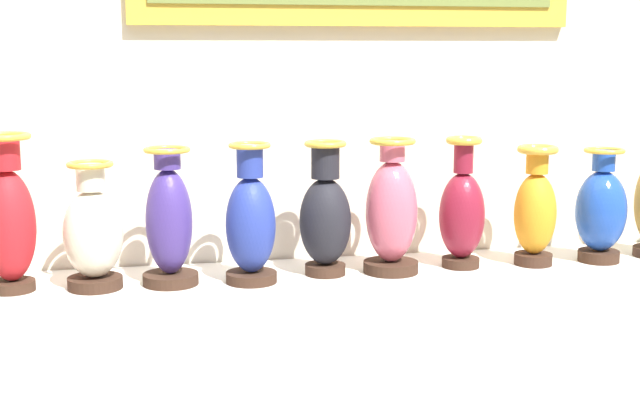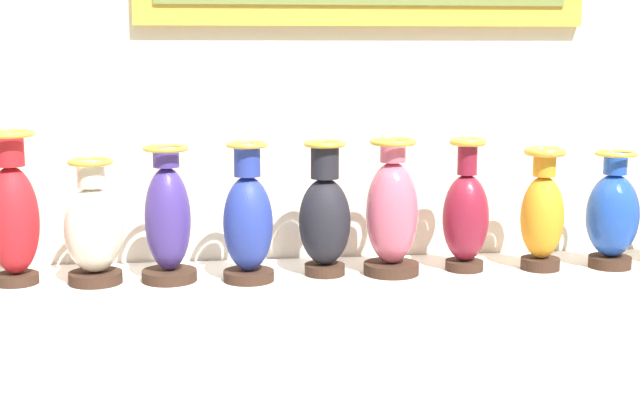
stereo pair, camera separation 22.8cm
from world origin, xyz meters
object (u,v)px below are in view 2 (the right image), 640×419
Objects in this scene: vase_onyx at (325,216)px; vase_burgundy at (466,214)px; vase_amber at (542,214)px; vase_rose at (392,214)px; vase_sapphire at (612,215)px; vase_cobalt at (248,222)px; vase_ivory at (93,229)px; vase_crimson at (13,215)px; vase_indigo at (168,221)px.

vase_onyx is 0.99× the size of vase_burgundy.
vase_burgundy is 0.23m from vase_amber.
vase_rose is 0.66m from vase_sapphire.
vase_cobalt reaches higher than vase_amber.
vase_sapphire is at bearing 0.23° from vase_ivory.
vase_crimson is 1.09× the size of vase_burgundy.
vase_sapphire is at bearing 0.03° from vase_rose.
vase_rose is 0.45m from vase_amber.
vase_rose reaches higher than vase_amber.
vase_crimson reaches higher than vase_rose.
vase_onyx is 0.41m from vase_burgundy.
vase_indigo is at bearing -179.57° from vase_rose.
vase_ivory is 0.84m from vase_rose.
vase_onyx is at bearing 1.80° from vase_ivory.
vase_ivory is at bearing -179.76° from vase_indigo.
vase_indigo is at bearing -179.77° from vase_sapphire.
vase_indigo is 1.10× the size of vase_sapphire.
vase_indigo is (0.42, -0.02, -0.02)m from vase_crimson.
vase_amber is (1.28, 0.01, 0.01)m from vase_ivory.
vase_amber is at bearing 179.23° from vase_sapphire.
vase_crimson is 1.12× the size of vase_indigo.
vase_indigo is at bearing -177.48° from vase_onyx.
vase_cobalt is 1.01× the size of vase_onyx.
vase_burgundy reaches higher than vase_amber.
vase_sapphire is (1.29, 0.01, -0.01)m from vase_indigo.
vase_cobalt is 1.00× the size of vase_rose.
vase_sapphire is (1.50, 0.01, 0.01)m from vase_ivory.
vase_amber is (1.08, 0.01, -0.01)m from vase_indigo.
vase_onyx is (0.22, 0.04, 0.00)m from vase_cobalt.
vase_cobalt is at bearing -178.46° from vase_sapphire.
vase_cobalt is 0.64m from vase_burgundy.
vase_amber is at bearing 0.42° from vase_indigo.
vase_ivory is 0.89× the size of vase_rose.
vase_ivory is 0.42m from vase_cobalt.
vase_sapphire is at bearing 1.54° from vase_cobalt.
vase_onyx is 1.11× the size of vase_sapphire.
vase_ivory is at bearing -179.77° from vase_sapphire.
vase_rose is at bearing 0.43° from vase_indigo.
vase_ivory is 0.64m from vase_onyx.
vase_crimson reaches higher than vase_ivory.
vase_ivory is 1.28m from vase_amber.
vase_indigo is 1.29m from vase_sapphire.
vase_burgundy is 1.12× the size of vase_sapphire.
vase_sapphire is (0.21, -0.00, -0.01)m from vase_amber.
vase_onyx reaches higher than vase_amber.
vase_crimson is 0.86m from vase_onyx.
vase_cobalt is (0.42, -0.02, 0.02)m from vase_ivory.
vase_rose reaches higher than vase_ivory.
vase_indigo is at bearing -178.33° from vase_burgundy.
vase_crimson is 1.71m from vase_sapphire.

